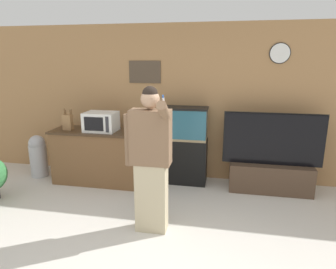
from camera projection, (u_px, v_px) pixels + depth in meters
The scene contains 8 objects.
wall_back_paneled at pixel (186, 103), 5.07m from camera, with size 10.00×0.08×2.60m.
counter_island at pixel (98, 156), 5.00m from camera, with size 1.48×0.58×0.90m.
microwave at pixel (101, 122), 4.81m from camera, with size 0.50×0.39×0.31m.
knife_block at pixel (68, 122), 4.90m from camera, with size 0.14×0.11×0.35m.
aquarium_on_stand at pixel (182, 145), 4.96m from camera, with size 0.81×0.37×1.28m.
tv_on_stand at pixel (271, 169), 4.67m from camera, with size 1.50×0.40×1.25m.
person_standing at pixel (150, 159), 3.47m from camera, with size 0.55×0.42×1.75m.
trash_bin at pixel (38, 155), 5.28m from camera, with size 0.30×0.30×0.74m.
Camera 1 is at (0.68, -2.29, 2.04)m, focal length 32.00 mm.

